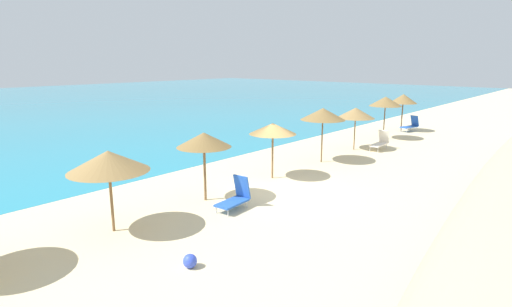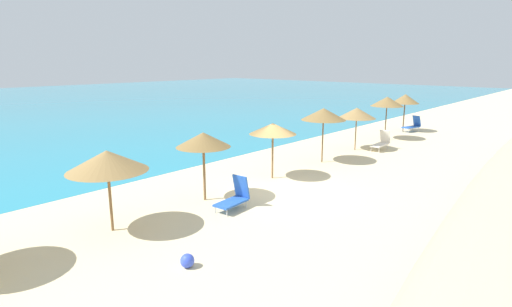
% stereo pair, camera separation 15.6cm
% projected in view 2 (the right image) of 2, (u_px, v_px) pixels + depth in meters
% --- Properties ---
extents(ground_plane, '(160.00, 160.00, 0.00)m').
position_uv_depth(ground_plane, '(279.00, 188.00, 17.24)').
color(ground_plane, beige).
extents(beach_umbrella_3, '(2.47, 2.47, 2.61)m').
position_uv_depth(beach_umbrella_3, '(107.00, 161.00, 12.44)').
color(beach_umbrella_3, brown).
rests_on(beach_umbrella_3, ground_plane).
extents(beach_umbrella_4, '(2.07, 2.07, 2.65)m').
position_uv_depth(beach_umbrella_4, '(203.00, 140.00, 15.27)').
color(beach_umbrella_4, brown).
rests_on(beach_umbrella_4, ground_plane).
extents(beach_umbrella_5, '(2.12, 2.12, 2.55)m').
position_uv_depth(beach_umbrella_5, '(273.00, 129.00, 18.21)').
color(beach_umbrella_5, brown).
rests_on(beach_umbrella_5, ground_plane).
extents(beach_umbrella_6, '(2.33, 2.33, 2.88)m').
position_uv_depth(beach_umbrella_6, '(324.00, 114.00, 21.09)').
color(beach_umbrella_6, brown).
rests_on(beach_umbrella_6, ground_plane).
extents(beach_umbrella_7, '(2.24, 2.24, 2.55)m').
position_uv_depth(beach_umbrella_7, '(357.00, 113.00, 24.17)').
color(beach_umbrella_7, brown).
rests_on(beach_umbrella_7, ground_plane).
extents(beach_umbrella_8, '(2.17, 2.17, 2.92)m').
position_uv_depth(beach_umbrella_8, '(387.00, 102.00, 27.34)').
color(beach_umbrella_8, brown).
rests_on(beach_umbrella_8, ground_plane).
extents(beach_umbrella_9, '(2.03, 2.03, 2.84)m').
position_uv_depth(beach_umbrella_9, '(405.00, 99.00, 30.50)').
color(beach_umbrella_9, brown).
rests_on(beach_umbrella_9, ground_plane).
extents(lounge_chair_0, '(1.41, 0.76, 1.18)m').
position_uv_depth(lounge_chair_0, '(235.00, 197.00, 14.75)').
color(lounge_chair_0, blue).
rests_on(lounge_chair_0, ground_plane).
extents(lounge_chair_1, '(1.66, 1.00, 1.19)m').
position_uv_depth(lounge_chair_1, '(413.00, 125.00, 30.96)').
color(lounge_chair_1, blue).
rests_on(lounge_chair_1, ground_plane).
extents(lounge_chair_3, '(1.69, 0.65, 1.15)m').
position_uv_depth(lounge_chair_3, '(381.00, 142.00, 24.58)').
color(lounge_chair_3, white).
rests_on(lounge_chair_3, ground_plane).
extents(beach_ball, '(0.38, 0.38, 0.38)m').
position_uv_depth(beach_ball, '(187.00, 261.00, 10.58)').
color(beach_ball, blue).
rests_on(beach_ball, ground_plane).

